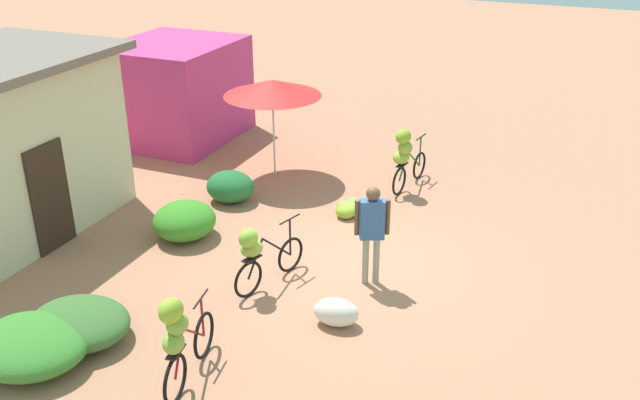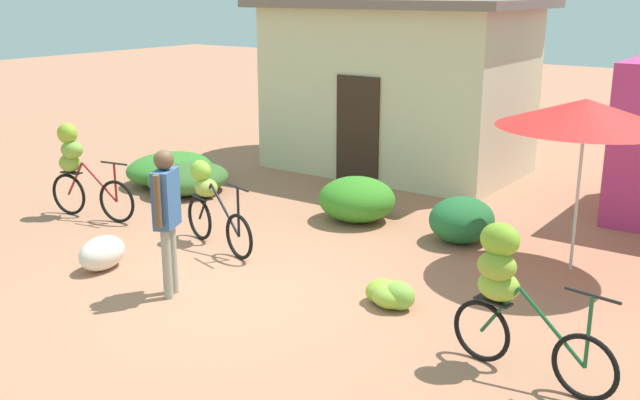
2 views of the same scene
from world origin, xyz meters
TOP-DOWN VIEW (x-y plane):
  - ground_plane at (0.00, 0.00)m, footprint 60.00×60.00m
  - building_low at (-1.50, 6.80)m, footprint 5.27×3.34m
  - hedge_bush_front_left at (-4.33, 3.32)m, footprint 1.47×1.72m
  - hedge_bush_front_right at (-3.60, 3.06)m, footprint 1.33×1.55m
  - hedge_bush_mid at (-0.25, 3.40)m, footprint 1.21×1.17m
  - hedge_bush_by_door at (1.52, 3.42)m, footprint 0.92×1.02m
  - market_umbrella at (3.17, 3.20)m, footprint 2.17×2.17m
  - bicycle_leftmost at (-3.96, 1.03)m, footprint 1.64×0.43m
  - bicycle_near_pile at (-1.34, 1.25)m, footprint 1.62×0.61m
  - bicycle_center_loaded at (3.44, 0.21)m, footprint 1.66×0.45m
  - banana_pile_on_ground at (1.83, 0.87)m, footprint 0.70×0.67m
  - produce_sack at (-1.81, -0.29)m, footprint 0.52×0.75m
  - person_vendor at (-0.45, -0.38)m, footprint 0.35×0.53m

SIDE VIEW (x-z plane):
  - ground_plane at x=0.00m, z-range 0.00..0.00m
  - banana_pile_on_ground at x=1.83m, z-range -0.02..0.31m
  - produce_sack at x=-1.81m, z-range 0.00..0.44m
  - hedge_bush_front_right at x=-3.60m, z-range 0.00..0.53m
  - hedge_bush_front_left at x=-4.33m, z-range 0.00..0.57m
  - hedge_bush_by_door at x=1.52m, z-range 0.00..0.65m
  - hedge_bush_mid at x=-0.25m, z-range 0.00..0.69m
  - bicycle_near_pile at x=-1.34m, z-range 0.09..1.27m
  - bicycle_center_loaded at x=3.44m, z-range 0.12..1.56m
  - bicycle_leftmost at x=-3.96m, z-range 0.09..1.59m
  - person_vendor at x=-0.45m, z-range 0.21..1.97m
  - building_low at x=-1.50m, z-range 0.02..3.35m
  - market_umbrella at x=3.17m, z-range 0.94..3.17m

